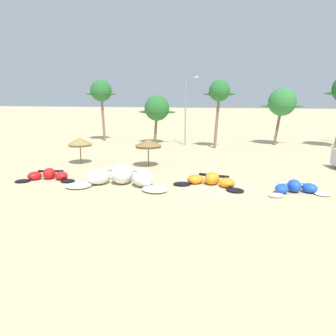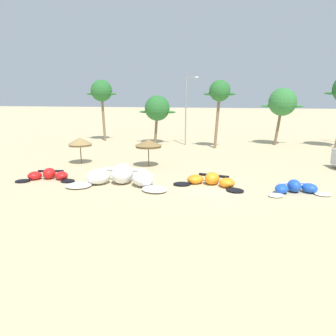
{
  "view_description": "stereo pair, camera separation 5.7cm",
  "coord_description": "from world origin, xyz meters",
  "px_view_note": "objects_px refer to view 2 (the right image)",
  "views": [
    {
      "loc": [
        0.5,
        -23.83,
        7.09
      ],
      "look_at": [
        -3.88,
        2.0,
        1.0
      ],
      "focal_mm": 35.05,
      "sensor_mm": 36.0,
      "label": 1
    },
    {
      "loc": [
        0.56,
        -23.82,
        7.09
      ],
      "look_at": [
        -3.88,
        2.0,
        1.0
      ],
      "focal_mm": 35.05,
      "sensor_mm": 36.0,
      "label": 2
    }
  ],
  "objects_px": {
    "kite_left_of_center": "(211,181)",
    "lamppost_west": "(187,107)",
    "beach_umbrella_near_van": "(80,142)",
    "palm_left": "(157,109)",
    "kite_left": "(121,177)",
    "kite_center": "(296,188)",
    "beach_umbrella_middle": "(148,143)",
    "palm_center_left": "(282,102)",
    "kite_far_left": "(48,175)",
    "palm_left_of_gap": "(220,92)",
    "palm_leftmost": "(101,91)"
  },
  "relations": [
    {
      "from": "kite_left_of_center",
      "to": "lamppost_west",
      "type": "distance_m",
      "value": 20.61
    },
    {
      "from": "beach_umbrella_near_van",
      "to": "palm_left",
      "type": "distance_m",
      "value": 15.28
    },
    {
      "from": "kite_left",
      "to": "kite_center",
      "type": "relative_size",
      "value": 1.79
    },
    {
      "from": "kite_center",
      "to": "lamppost_west",
      "type": "xyz_separation_m",
      "value": [
        -10.28,
        20.62,
        4.74
      ]
    },
    {
      "from": "kite_left_of_center",
      "to": "kite_center",
      "type": "height_order",
      "value": "kite_left_of_center"
    },
    {
      "from": "beach_umbrella_middle",
      "to": "palm_center_left",
      "type": "relative_size",
      "value": 0.35
    },
    {
      "from": "kite_left_of_center",
      "to": "beach_umbrella_middle",
      "type": "relative_size",
      "value": 2.15
    },
    {
      "from": "kite_far_left",
      "to": "palm_left_of_gap",
      "type": "distance_m",
      "value": 23.6
    },
    {
      "from": "palm_center_left",
      "to": "lamppost_west",
      "type": "bearing_deg",
      "value": -170.96
    },
    {
      "from": "palm_left_of_gap",
      "to": "palm_center_left",
      "type": "xyz_separation_m",
      "value": [
        8.25,
        4.02,
        -1.31
      ]
    },
    {
      "from": "kite_left",
      "to": "palm_left_of_gap",
      "type": "relative_size",
      "value": 0.97
    },
    {
      "from": "palm_center_left",
      "to": "lamppost_west",
      "type": "distance_m",
      "value": 12.75
    },
    {
      "from": "kite_left",
      "to": "palm_center_left",
      "type": "xyz_separation_m",
      "value": [
        15.32,
        22.73,
        5.13
      ]
    },
    {
      "from": "kite_left",
      "to": "palm_left_of_gap",
      "type": "xyz_separation_m",
      "value": [
        7.06,
        18.72,
        6.43
      ]
    },
    {
      "from": "kite_left",
      "to": "palm_left",
      "type": "relative_size",
      "value": 1.25
    },
    {
      "from": "beach_umbrella_middle",
      "to": "palm_left_of_gap",
      "type": "xyz_separation_m",
      "value": [
        6.4,
        11.92,
        4.8
      ]
    },
    {
      "from": "kite_left",
      "to": "kite_center",
      "type": "distance_m",
      "value": 13.03
    },
    {
      "from": "beach_umbrella_near_van",
      "to": "palm_left",
      "type": "relative_size",
      "value": 0.4
    },
    {
      "from": "kite_left_of_center",
      "to": "palm_left",
      "type": "distance_m",
      "value": 22.11
    },
    {
      "from": "palm_center_left",
      "to": "palm_leftmost",
      "type": "bearing_deg",
      "value": -179.76
    },
    {
      "from": "beach_umbrella_middle",
      "to": "lamppost_west",
      "type": "relative_size",
      "value": 0.29
    },
    {
      "from": "lamppost_west",
      "to": "kite_center",
      "type": "bearing_deg",
      "value": -63.49
    },
    {
      "from": "kite_far_left",
      "to": "beach_umbrella_middle",
      "type": "height_order",
      "value": "beach_umbrella_middle"
    },
    {
      "from": "beach_umbrella_middle",
      "to": "palm_left",
      "type": "bearing_deg",
      "value": 98.13
    },
    {
      "from": "beach_umbrella_middle",
      "to": "palm_left_of_gap",
      "type": "height_order",
      "value": "palm_left_of_gap"
    },
    {
      "from": "kite_left",
      "to": "palm_center_left",
      "type": "bearing_deg",
      "value": 56.03
    },
    {
      "from": "beach_umbrella_near_van",
      "to": "lamppost_west",
      "type": "distance_m",
      "value": 16.82
    },
    {
      "from": "palm_left",
      "to": "palm_left_of_gap",
      "type": "xyz_separation_m",
      "value": [
        8.45,
        -2.38,
        2.19
      ]
    },
    {
      "from": "kite_left",
      "to": "beach_umbrella_near_van",
      "type": "xyz_separation_m",
      "value": [
        -6.38,
        6.9,
        1.61
      ]
    },
    {
      "from": "kite_left",
      "to": "beach_umbrella_middle",
      "type": "distance_m",
      "value": 7.02
    },
    {
      "from": "kite_far_left",
      "to": "palm_center_left",
      "type": "xyz_separation_m",
      "value": [
        21.76,
        22.17,
        5.4
      ]
    },
    {
      "from": "kite_far_left",
      "to": "kite_left",
      "type": "height_order",
      "value": "kite_left"
    },
    {
      "from": "palm_center_left",
      "to": "palm_left",
      "type": "bearing_deg",
      "value": -174.39
    },
    {
      "from": "kite_center",
      "to": "palm_left_of_gap",
      "type": "bearing_deg",
      "value": 107.77
    },
    {
      "from": "palm_leftmost",
      "to": "palm_center_left",
      "type": "xyz_separation_m",
      "value": [
        25.24,
        0.11,
        -1.41
      ]
    },
    {
      "from": "kite_far_left",
      "to": "kite_center",
      "type": "relative_size",
      "value": 1.08
    },
    {
      "from": "palm_center_left",
      "to": "kite_far_left",
      "type": "bearing_deg",
      "value": -134.46
    },
    {
      "from": "palm_leftmost",
      "to": "lamppost_west",
      "type": "xyz_separation_m",
      "value": [
        12.66,
        -1.9,
        -2.07
      ]
    },
    {
      "from": "kite_center",
      "to": "beach_umbrella_near_van",
      "type": "bearing_deg",
      "value": 160.74
    },
    {
      "from": "kite_far_left",
      "to": "kite_center",
      "type": "bearing_deg",
      "value": -1.31
    },
    {
      "from": "kite_left",
      "to": "beach_umbrella_middle",
      "type": "xyz_separation_m",
      "value": [
        0.66,
        6.79,
        1.64
      ]
    },
    {
      "from": "palm_leftmost",
      "to": "palm_left_of_gap",
      "type": "distance_m",
      "value": 17.43
    },
    {
      "from": "kite_far_left",
      "to": "lamppost_west",
      "type": "xyz_separation_m",
      "value": [
        9.18,
        20.17,
        4.75
      ]
    },
    {
      "from": "kite_left",
      "to": "palm_left",
      "type": "xyz_separation_m",
      "value": [
        -1.38,
        21.1,
        4.25
      ]
    },
    {
      "from": "palm_center_left",
      "to": "beach_umbrella_middle",
      "type": "bearing_deg",
      "value": -132.6
    },
    {
      "from": "palm_left",
      "to": "kite_center",
      "type": "bearing_deg",
      "value": -55.52
    },
    {
      "from": "kite_left",
      "to": "beach_umbrella_near_van",
      "type": "relative_size",
      "value": 3.14
    },
    {
      "from": "kite_left_of_center",
      "to": "palm_left",
      "type": "relative_size",
      "value": 0.85
    },
    {
      "from": "kite_left",
      "to": "palm_center_left",
      "type": "distance_m",
      "value": 27.89
    },
    {
      "from": "beach_umbrella_middle",
      "to": "kite_far_left",
      "type": "bearing_deg",
      "value": -138.72
    }
  ]
}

